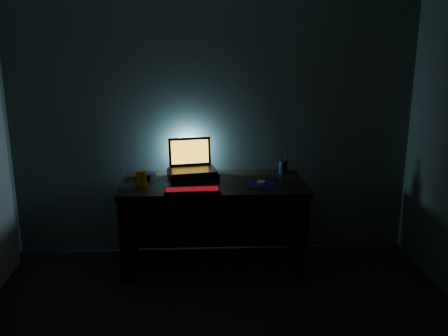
# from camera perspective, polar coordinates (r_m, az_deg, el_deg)

# --- Properties ---
(room) EXTENTS (3.50, 4.00, 2.50)m
(room) POSITION_cam_1_polar(r_m,az_deg,el_deg) (2.39, -0.31, -1.40)
(room) COLOR black
(room) RESTS_ON ground
(desk) EXTENTS (1.50, 0.70, 0.75)m
(desk) POSITION_cam_1_polar(r_m,az_deg,el_deg) (4.22, -1.20, -4.75)
(desk) COLOR black
(desk) RESTS_ON ground
(riser) EXTENTS (0.45, 0.37, 0.06)m
(riser) POSITION_cam_1_polar(r_m,az_deg,el_deg) (4.20, -3.60, -0.75)
(riser) COLOR black
(riser) RESTS_ON desk
(laptop) EXTENTS (0.42, 0.35, 0.26)m
(laptop) POSITION_cam_1_polar(r_m,az_deg,el_deg) (4.22, -3.74, 0.61)
(laptop) COLOR black
(laptop) RESTS_ON riser
(keyboard) EXTENTS (0.43, 0.16, 0.03)m
(keyboard) POSITION_cam_1_polar(r_m,az_deg,el_deg) (3.83, -3.67, -2.58)
(keyboard) COLOR black
(keyboard) RESTS_ON desk
(mousepad) EXTENTS (0.25, 0.24, 0.00)m
(mousepad) POSITION_cam_1_polar(r_m,az_deg,el_deg) (4.01, 4.22, -1.94)
(mousepad) COLOR #0D0E5C
(mousepad) RESTS_ON desk
(mouse) EXTENTS (0.07, 0.10, 0.03)m
(mouse) POSITION_cam_1_polar(r_m,az_deg,el_deg) (4.00, 4.22, -1.72)
(mouse) COLOR #9F9FA5
(mouse) RESTS_ON mousepad
(pen_cup) EXTENTS (0.09, 0.09, 0.11)m
(pen_cup) POSITION_cam_1_polar(r_m,az_deg,el_deg) (4.36, 6.78, 0.13)
(pen_cup) COLOR black
(pen_cup) RESTS_ON desk
(juice_glass) EXTENTS (0.08, 0.08, 0.13)m
(juice_glass) POSITION_cam_1_polar(r_m,az_deg,el_deg) (4.00, -9.42, -1.20)
(juice_glass) COLOR #D09D0A
(juice_glass) RESTS_ON desk
(router) EXTENTS (0.17, 0.16, 0.05)m
(router) POSITION_cam_1_polar(r_m,az_deg,el_deg) (4.24, -8.88, -0.85)
(router) COLOR black
(router) RESTS_ON desk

